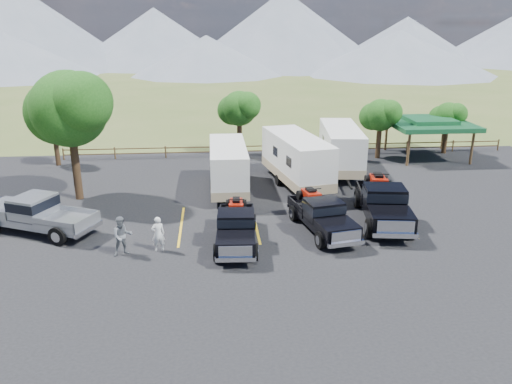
{
  "coord_description": "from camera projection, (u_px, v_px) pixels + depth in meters",
  "views": [
    {
      "loc": [
        -4.16,
        -20.96,
        10.35
      ],
      "look_at": [
        -1.91,
        4.71,
        1.6
      ],
      "focal_mm": 35.0,
      "sensor_mm": 36.0,
      "label": 1
    }
  ],
  "objects": [
    {
      "name": "pickup_silver",
      "position": [
        37.0,
        214.0,
        25.62
      ],
      "size": [
        6.77,
        4.58,
        1.95
      ],
      "rotation": [
        0.0,
        0.0,
        -2.0
      ],
      "color": "#94979C",
      "rests_on": "asphalt_lot"
    },
    {
      "name": "mountain_range",
      "position": [
        196.0,
        34.0,
        120.24
      ],
      "size": [
        209.0,
        71.0,
        20.0
      ],
      "color": "slate",
      "rests_on": "ground"
    },
    {
      "name": "ground",
      "position": [
        305.0,
        255.0,
        23.44
      ],
      "size": [
        320.0,
        320.0,
        0.0
      ],
      "primitive_type": "plane",
      "color": "#435424",
      "rests_on": "ground"
    },
    {
      "name": "tree_ne_b",
      "position": [
        448.0,
        116.0,
        40.67
      ],
      "size": [
        2.77,
        2.59,
        4.27
      ],
      "color": "#312213",
      "rests_on": "ground"
    },
    {
      "name": "trailer_center",
      "position": [
        297.0,
        160.0,
        32.89
      ],
      "size": [
        3.89,
        9.59,
        3.32
      ],
      "rotation": [
        0.0,
        0.0,
        0.19
      ],
      "color": "silver",
      "rests_on": "asphalt_lot"
    },
    {
      "name": "tree_big_nw",
      "position": [
        68.0,
        109.0,
        29.12
      ],
      "size": [
        5.54,
        5.18,
        7.84
      ],
      "color": "#312213",
      "rests_on": "ground"
    },
    {
      "name": "tree_north",
      "position": [
        239.0,
        109.0,
        39.98
      ],
      "size": [
        3.46,
        3.24,
        5.25
      ],
      "color": "#312213",
      "rests_on": "ground"
    },
    {
      "name": "tree_nw_small",
      "position": [
        54.0,
        130.0,
        37.27
      ],
      "size": [
        2.59,
        2.43,
        3.85
      ],
      "color": "#312213",
      "rests_on": "ground"
    },
    {
      "name": "person_b",
      "position": [
        122.0,
        236.0,
        23.09
      ],
      "size": [
        1.1,
        0.97,
        1.9
      ],
      "primitive_type": "imported",
      "rotation": [
        0.0,
        0.0,
        0.31
      ],
      "color": "slate",
      "rests_on": "asphalt_lot"
    },
    {
      "name": "pavilion",
      "position": [
        429.0,
        123.0,
        39.66
      ],
      "size": [
        6.2,
        6.2,
        3.22
      ],
      "color": "brown",
      "rests_on": "ground"
    },
    {
      "name": "trailer_right",
      "position": [
        341.0,
        149.0,
        35.96
      ],
      "size": [
        3.28,
        9.43,
        3.26
      ],
      "rotation": [
        0.0,
        0.0,
        -0.11
      ],
      "color": "silver",
      "rests_on": "asphalt_lot"
    },
    {
      "name": "rig_left",
      "position": [
        236.0,
        226.0,
        24.36
      ],
      "size": [
        2.27,
        5.79,
        1.9
      ],
      "rotation": [
        0.0,
        0.0,
        -0.06
      ],
      "color": "black",
      "rests_on": "asphalt_lot"
    },
    {
      "name": "rail_fence",
      "position": [
        289.0,
        148.0,
        40.86
      ],
      "size": [
        36.12,
        0.12,
        1.0
      ],
      "color": "brown",
      "rests_on": "ground"
    },
    {
      "name": "person_a",
      "position": [
        158.0,
        234.0,
        23.58
      ],
      "size": [
        0.7,
        0.55,
        1.71
      ],
      "primitive_type": "imported",
      "rotation": [
        0.0,
        0.0,
        3.38
      ],
      "color": "silver",
      "rests_on": "asphalt_lot"
    },
    {
      "name": "asphalt_lot",
      "position": [
        295.0,
        230.0,
        26.27
      ],
      "size": [
        44.0,
        34.0,
        0.04
      ],
      "primitive_type": "cube",
      "color": "black",
      "rests_on": "ground"
    },
    {
      "name": "tree_ne_a",
      "position": [
        380.0,
        115.0,
        39.11
      ],
      "size": [
        3.11,
        2.92,
        4.76
      ],
      "color": "#312213",
      "rests_on": "ground"
    },
    {
      "name": "trailer_left",
      "position": [
        228.0,
        167.0,
        31.76
      ],
      "size": [
        2.34,
        8.69,
        3.03
      ],
      "rotation": [
        0.0,
        0.0,
        0.0
      ],
      "color": "silver",
      "rests_on": "asphalt_lot"
    },
    {
      "name": "rig_right",
      "position": [
        383.0,
        202.0,
        27.08
      ],
      "size": [
        3.19,
        7.1,
        2.29
      ],
      "rotation": [
        0.0,
        0.0,
        -0.15
      ],
      "color": "black",
      "rests_on": "asphalt_lot"
    },
    {
      "name": "stall_lines",
      "position": [
        292.0,
        222.0,
        27.2
      ],
      "size": [
        12.12,
        5.5,
        0.01
      ],
      "color": "gold",
      "rests_on": "asphalt_lot"
    },
    {
      "name": "rig_center",
      "position": [
        322.0,
        214.0,
        25.82
      ],
      "size": [
        2.94,
        6.07,
        1.95
      ],
      "rotation": [
        0.0,
        0.0,
        0.19
      ],
      "color": "black",
      "rests_on": "asphalt_lot"
    }
  ]
}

